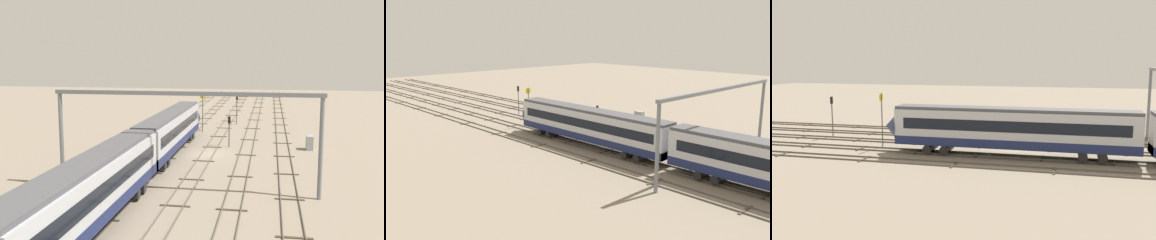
# 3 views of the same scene
# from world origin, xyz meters

# --- Properties ---
(ground_plane) EXTENTS (198.55, 198.55, 0.00)m
(ground_plane) POSITION_xyz_m (0.00, 0.00, 0.00)
(ground_plane) COLOR gray
(track_near_foreground) EXTENTS (182.55, 2.40, 0.16)m
(track_near_foreground) POSITION_xyz_m (-0.00, -8.85, 0.07)
(track_near_foreground) COLOR #59544C
(track_near_foreground) RESTS_ON ground
(track_second_near) EXTENTS (182.55, 2.40, 0.16)m
(track_second_near) POSITION_xyz_m (0.00, -4.43, 0.07)
(track_second_near) COLOR #59544C
(track_second_near) RESTS_ON ground
(track_middle) EXTENTS (182.55, 2.40, 0.16)m
(track_middle) POSITION_xyz_m (0.00, 0.00, 0.07)
(track_middle) COLOR #59544C
(track_middle) RESTS_ON ground
(track_with_train) EXTENTS (182.55, 2.40, 0.16)m
(track_with_train) POSITION_xyz_m (-0.00, 4.43, 0.07)
(track_with_train) COLOR #59544C
(track_with_train) RESTS_ON ground
(track_far_background) EXTENTS (182.55, 2.40, 0.16)m
(track_far_background) POSITION_xyz_m (0.00, 8.85, 0.07)
(track_far_background) COLOR #59544C
(track_far_background) RESTS_ON ground
(overhead_gantry) EXTENTS (0.40, 22.80, 8.67)m
(overhead_gantry) POSITION_xyz_m (-15.34, -0.11, 6.75)
(overhead_gantry) COLOR slate
(overhead_gantry) RESTS_ON ground
(speed_sign_far_trackside) EXTENTS (0.14, 0.95, 6.03)m
(speed_sign_far_trackside) POSITION_xyz_m (14.53, 2.80, 3.89)
(speed_sign_far_trackside) COLOR #4C4C51
(speed_sign_far_trackside) RESTS_ON ground
(signal_light_trackside_approach) EXTENTS (0.31, 0.32, 3.92)m
(signal_light_trackside_approach) POSITION_xyz_m (4.53, -2.08, 2.59)
(signal_light_trackside_approach) COLOR #4C4C51
(signal_light_trackside_approach) RESTS_ON ground
(signal_light_trackside_departure) EXTENTS (0.31, 0.32, 5.02)m
(signal_light_trackside_departure) POSITION_xyz_m (23.43, -1.65, 3.26)
(signal_light_trackside_departure) COLOR #4C4C51
(signal_light_trackside_departure) RESTS_ON ground
(relay_cabinet) EXTENTS (1.56, 0.80, 1.75)m
(relay_cabinet) POSITION_xyz_m (4.50, -12.02, 0.87)
(relay_cabinet) COLOR gray
(relay_cabinet) RESTS_ON ground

